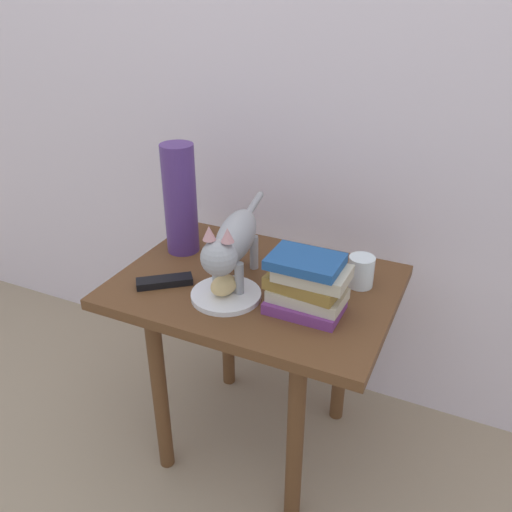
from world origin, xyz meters
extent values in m
plane|color=gray|center=(0.00, 0.00, 0.00)|extent=(6.00, 6.00, 0.00)
cube|color=silver|center=(0.00, 0.39, 1.10)|extent=(4.00, 0.04, 2.20)
cube|color=brown|center=(0.00, 0.00, 0.57)|extent=(0.75, 0.55, 0.03)
cylinder|color=brown|center=(-0.21, -0.21, 0.28)|extent=(0.04, 0.04, 0.56)
cylinder|color=brown|center=(0.21, -0.21, 0.28)|extent=(0.04, 0.04, 0.56)
cylinder|color=brown|center=(-0.21, 0.21, 0.28)|extent=(0.04, 0.04, 0.56)
cylinder|color=brown|center=(0.21, 0.21, 0.28)|extent=(0.04, 0.04, 0.56)
cylinder|color=white|center=(-0.04, -0.10, 0.60)|extent=(0.18, 0.18, 0.01)
ellipsoid|color=#E0BC7A|center=(-0.04, -0.11, 0.63)|extent=(0.07, 0.09, 0.05)
cylinder|color=#99999E|center=(-0.01, -0.09, 0.64)|extent=(0.02, 0.02, 0.10)
cylinder|color=#99999E|center=(-0.07, -0.10, 0.64)|extent=(0.02, 0.02, 0.10)
cylinder|color=#99999E|center=(-0.04, 0.07, 0.64)|extent=(0.02, 0.02, 0.10)
cylinder|color=#99999E|center=(-0.10, 0.06, 0.64)|extent=(0.02, 0.02, 0.10)
ellipsoid|color=#99999E|center=(-0.05, -0.01, 0.72)|extent=(0.14, 0.27, 0.11)
sphere|color=#99999E|center=(-0.02, -0.16, 0.74)|extent=(0.09, 0.09, 0.09)
cone|color=tan|center=(0.00, -0.16, 0.80)|extent=(0.03, 0.03, 0.03)
cone|color=tan|center=(-0.04, -0.16, 0.80)|extent=(0.03, 0.03, 0.03)
cylinder|color=#99999E|center=(-0.09, 0.19, 0.73)|extent=(0.05, 0.16, 0.02)
cube|color=#72337A|center=(0.17, -0.08, 0.60)|extent=(0.19, 0.12, 0.03)
cube|color=#BCB299|center=(0.17, -0.07, 0.63)|extent=(0.19, 0.12, 0.03)
cube|color=olive|center=(0.16, -0.06, 0.66)|extent=(0.19, 0.13, 0.03)
cube|color=#BCB299|center=(0.18, -0.07, 0.70)|extent=(0.18, 0.11, 0.03)
cube|color=#1E4C8C|center=(0.16, -0.07, 0.73)|extent=(0.17, 0.13, 0.02)
cylinder|color=#4C2D72|center=(-0.28, 0.08, 0.75)|extent=(0.10, 0.10, 0.33)
cylinder|color=silver|center=(0.26, 0.10, 0.63)|extent=(0.07, 0.07, 0.08)
cylinder|color=silver|center=(0.26, 0.10, 0.61)|extent=(0.06, 0.06, 0.04)
cube|color=black|center=(-0.22, -0.12, 0.60)|extent=(0.15, 0.13, 0.02)
camera|label=1|loc=(0.52, -1.12, 1.33)|focal=37.00mm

